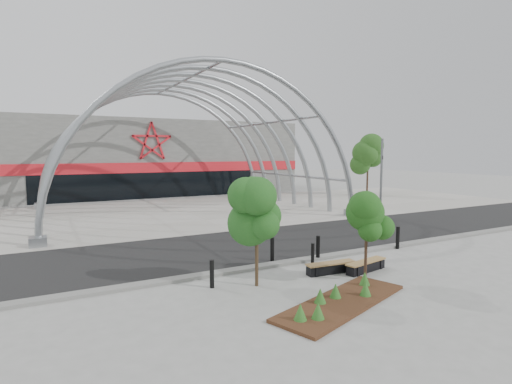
# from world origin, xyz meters

# --- Properties ---
(ground) EXTENTS (140.00, 140.00, 0.00)m
(ground) POSITION_xyz_m (0.00, 0.00, 0.00)
(ground) COLOR gray
(ground) RESTS_ON ground
(road) EXTENTS (140.00, 7.00, 0.02)m
(road) POSITION_xyz_m (0.00, 3.50, 0.01)
(road) COLOR black
(road) RESTS_ON ground
(forecourt) EXTENTS (60.00, 17.00, 0.04)m
(forecourt) POSITION_xyz_m (0.00, 15.50, 0.02)
(forecourt) COLOR #A8A499
(forecourt) RESTS_ON ground
(kerb) EXTENTS (60.00, 0.50, 0.12)m
(kerb) POSITION_xyz_m (0.00, -0.25, 0.06)
(kerb) COLOR slate
(kerb) RESTS_ON ground
(arena_building) EXTENTS (34.00, 15.24, 8.00)m
(arena_building) POSITION_xyz_m (0.00, 33.45, 3.99)
(arena_building) COLOR #63625E
(arena_building) RESTS_ON ground
(vault_canopy) EXTENTS (20.80, 15.80, 20.36)m
(vault_canopy) POSITION_xyz_m (0.00, 15.50, 0.02)
(vault_canopy) COLOR #91969A
(vault_canopy) RESTS_ON ground
(planting_bed) EXTENTS (5.47, 3.22, 0.55)m
(planting_bed) POSITION_xyz_m (-1.75, -4.78, 0.13)
(planting_bed) COLOR #3A1F14
(planting_bed) RESTS_ON ground
(signal_pole) EXTENTS (0.25, 0.79, 5.57)m
(signal_pole) POSITION_xyz_m (11.19, 6.40, 2.91)
(signal_pole) COLOR slate
(signal_pole) RESTS_ON ground
(street_tree_0) EXTENTS (1.65, 1.65, 3.76)m
(street_tree_0) POSITION_xyz_m (-3.21, -2.07, 2.70)
(street_tree_0) COLOR #342815
(street_tree_0) RESTS_ON ground
(street_tree_1) EXTENTS (1.34, 1.34, 3.16)m
(street_tree_1) POSITION_xyz_m (0.48, -3.48, 2.27)
(street_tree_1) COLOR #301D13
(street_tree_1) RESTS_ON ground
(bench_0) EXTENTS (2.07, 0.63, 0.43)m
(bench_0) POSITION_xyz_m (-0.01, -2.14, 0.21)
(bench_0) COLOR black
(bench_0) RESTS_ON ground
(bench_1) EXTENTS (2.09, 0.83, 0.43)m
(bench_1) POSITION_xyz_m (1.35, -2.60, 0.21)
(bench_1) COLOR black
(bench_1) RESTS_ON ground
(bollard_0) EXTENTS (0.15, 0.15, 0.97)m
(bollard_0) POSITION_xyz_m (-4.66, -1.52, 0.48)
(bollard_0) COLOR black
(bollard_0) RESTS_ON ground
(bollard_1) EXTENTS (0.17, 0.17, 1.03)m
(bollard_1) POSITION_xyz_m (-1.16, 0.36, 0.52)
(bollard_1) COLOR black
(bollard_1) RESTS_ON ground
(bollard_2) EXTENTS (0.14, 0.14, 0.88)m
(bollard_2) POSITION_xyz_m (0.12, -0.78, 0.44)
(bollard_2) COLOR black
(bollard_2) RESTS_ON ground
(bollard_3) EXTENTS (0.17, 0.17, 1.06)m
(bollard_3) POSITION_xyz_m (0.69, -0.38, 0.53)
(bollard_3) COLOR black
(bollard_3) RESTS_ON ground
(bollard_4) EXTENTS (0.17, 0.17, 1.08)m
(bollard_4) POSITION_xyz_m (5.31, -0.56, 0.54)
(bollard_4) COLOR black
(bollard_4) RESTS_ON ground
(bg_tree_1) EXTENTS (2.70, 2.70, 5.91)m
(bg_tree_1) POSITION_xyz_m (21.00, 18.00, 4.25)
(bg_tree_1) COLOR black
(bg_tree_1) RESTS_ON ground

